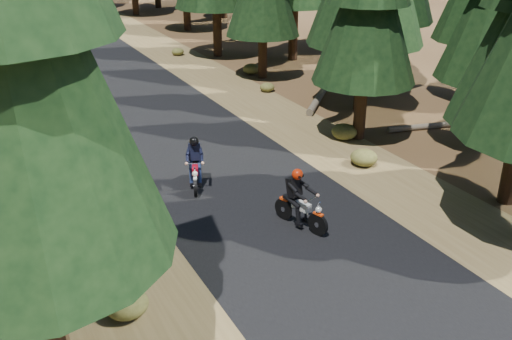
{
  "coord_description": "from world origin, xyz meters",
  "views": [
    {
      "loc": [
        -7.1,
        -12.05,
        8.03
      ],
      "look_at": [
        0.0,
        1.5,
        1.1
      ],
      "focal_mm": 40.0,
      "sensor_mm": 36.0,
      "label": 1
    }
  ],
  "objects_px": {
    "rider_follow": "(195,171)",
    "log_near": "(321,94)",
    "log_far": "(439,125)",
    "rider_lead": "(301,209)"
  },
  "relations": [
    {
      "from": "rider_follow",
      "to": "log_near",
      "type": "bearing_deg",
      "value": -122.27
    },
    {
      "from": "log_far",
      "to": "rider_lead",
      "type": "xyz_separation_m",
      "value": [
        -9.23,
        -4.22,
        0.45
      ]
    },
    {
      "from": "log_far",
      "to": "rider_lead",
      "type": "bearing_deg",
      "value": -142.25
    },
    {
      "from": "rider_lead",
      "to": "rider_follow",
      "type": "height_order",
      "value": "rider_lead"
    },
    {
      "from": "log_near",
      "to": "log_far",
      "type": "bearing_deg",
      "value": -118.95
    },
    {
      "from": "log_far",
      "to": "rider_lead",
      "type": "height_order",
      "value": "rider_lead"
    },
    {
      "from": "log_near",
      "to": "rider_lead",
      "type": "bearing_deg",
      "value": -172.83
    },
    {
      "from": "log_near",
      "to": "rider_follow",
      "type": "relative_size",
      "value": 3.07
    },
    {
      "from": "rider_lead",
      "to": "rider_follow",
      "type": "bearing_deg",
      "value": -83.16
    },
    {
      "from": "log_far",
      "to": "rider_lead",
      "type": "distance_m",
      "value": 10.16
    }
  ]
}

